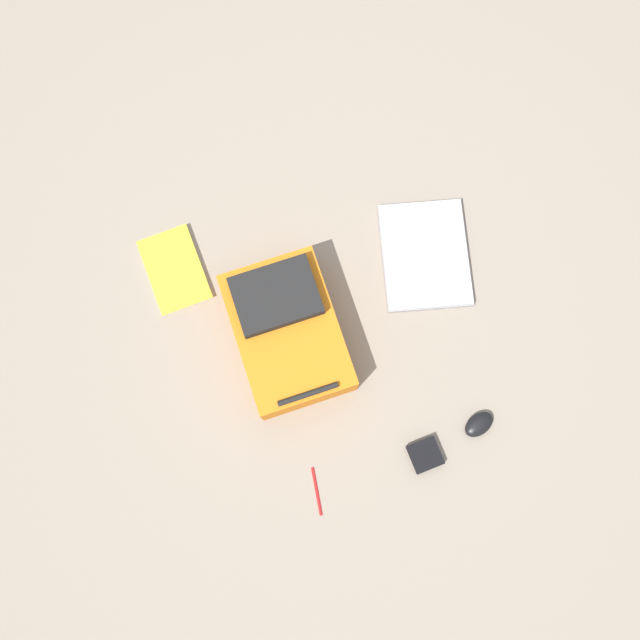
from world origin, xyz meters
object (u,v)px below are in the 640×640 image
at_px(book_comic, 175,270).
at_px(computer_mouse, 479,424).
at_px(pen_black, 317,491).
at_px(laptop, 425,255).
at_px(earbud_pouch, 425,455).
at_px(backpack, 287,331).

bearing_deg(book_comic, computer_mouse, 134.71).
relative_size(computer_mouse, pen_black, 0.69).
distance_m(laptop, book_comic, 0.80).
relative_size(laptop, pen_black, 2.87).
relative_size(computer_mouse, earbud_pouch, 1.10).
xyz_separation_m(backpack, book_comic, (0.28, -0.31, -0.07)).
height_order(laptop, earbud_pouch, laptop).
bearing_deg(computer_mouse, book_comic, 26.23).
bearing_deg(backpack, laptop, -167.25).
xyz_separation_m(pen_black, earbud_pouch, (-0.35, -0.00, 0.01)).
distance_m(book_comic, pen_black, 0.83).
bearing_deg(laptop, earbud_pouch, 70.38).
xyz_separation_m(backpack, pen_black, (0.06, 0.48, -0.08)).
height_order(computer_mouse, earbud_pouch, computer_mouse).
relative_size(backpack, laptop, 1.09).
bearing_deg(laptop, computer_mouse, 87.39).
xyz_separation_m(laptop, pen_black, (0.56, 0.60, -0.01)).
xyz_separation_m(book_comic, computer_mouse, (-0.75, 0.76, 0.01)).
bearing_deg(pen_black, computer_mouse, -176.04).
height_order(book_comic, computer_mouse, computer_mouse).
relative_size(backpack, book_comic, 1.64).
relative_size(laptop, computer_mouse, 4.17).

